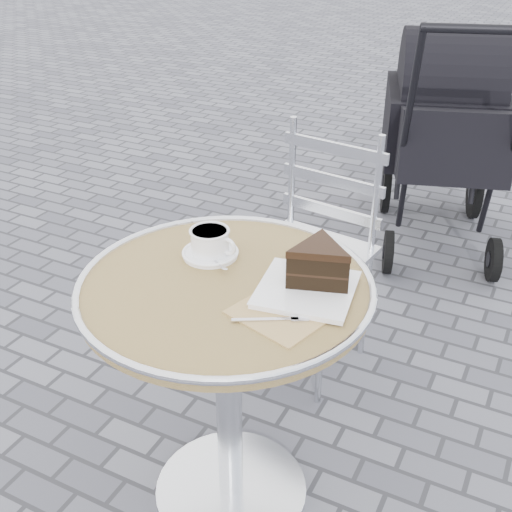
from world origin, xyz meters
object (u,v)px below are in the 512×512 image
at_px(cafe_table, 227,339).
at_px(baby_stroller, 445,138).
at_px(cake_plate_set, 315,270).
at_px(cappuccino_set, 211,244).
at_px(bistro_chair, 320,223).

xyz_separation_m(cafe_table, baby_stroller, (0.13, 1.91, -0.05)).
height_order(cafe_table, cake_plate_set, cake_plate_set).
bearing_deg(baby_stroller, cappuccino_set, -115.17).
distance_m(bistro_chair, baby_stroller, 1.16).
height_order(cappuccino_set, baby_stroller, baby_stroller).
relative_size(cappuccino_set, baby_stroller, 0.13).
bearing_deg(bistro_chair, cafe_table, -78.29).
xyz_separation_m(bistro_chair, baby_stroller, (0.18, 1.15, -0.02)).
bearing_deg(bistro_chair, cake_plate_set, -62.15).
height_order(bistro_chair, baby_stroller, baby_stroller).
xyz_separation_m(cake_plate_set, bistro_chair, (-0.25, 0.69, -0.25)).
distance_m(cafe_table, cake_plate_set, 0.30).
height_order(cake_plate_set, baby_stroller, baby_stroller).
bearing_deg(baby_stroller, bistro_chair, -116.92).
distance_m(cafe_table, bistro_chair, 0.76).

